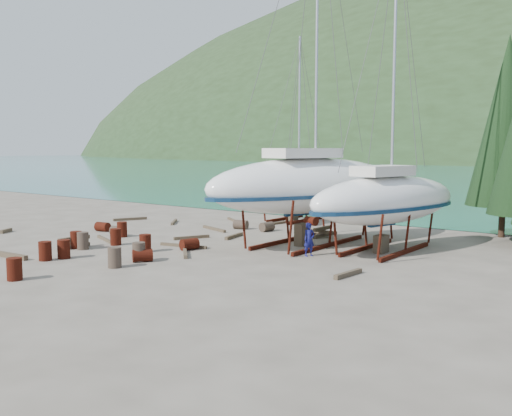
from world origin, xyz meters
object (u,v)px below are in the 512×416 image
Objects in this scene: worker at (309,240)px; small_sailboat_shore at (295,191)px; large_sailboat_near at (309,185)px; large_sailboat_far at (386,199)px.

small_sailboat_shore is at bearing 61.78° from worker.
worker is (1.85, -2.84, -2.39)m from large_sailboat_near.
large_sailboat_far is at bearing -9.53° from worker.
small_sailboat_shore is 8.04× the size of worker.
large_sailboat_far is 4.50m from worker.
large_sailboat_near is 4.15m from worker.
large_sailboat_far reaches higher than small_sailboat_shore.
large_sailboat_far is at bearing -49.33° from small_sailboat_shore.
small_sailboat_shore is at bearing 158.44° from large_sailboat_far.
large_sailboat_far is (4.19, 0.53, -0.57)m from large_sailboat_near.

